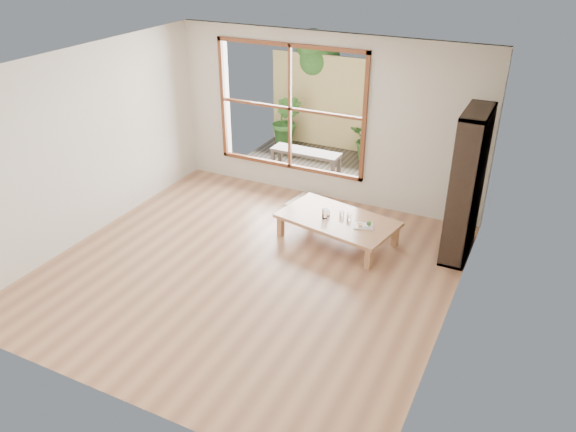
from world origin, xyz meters
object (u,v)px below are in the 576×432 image
object	(u,v)px
garden_bench	(306,154)
low_table	(338,221)
bookshelf	(467,186)
food_tray	(364,225)

from	to	relation	value
garden_bench	low_table	bearing A→B (deg)	-54.17
low_table	bookshelf	bearing A→B (deg)	25.68
food_tray	garden_bench	world-z (taller)	food_tray
low_table	bookshelf	world-z (taller)	bookshelf
low_table	garden_bench	bearing A→B (deg)	136.17
food_tray	garden_bench	distance (m)	2.74
low_table	garden_bench	distance (m)	2.43
bookshelf	food_tray	size ratio (longest dim) A/B	6.50
low_table	bookshelf	size ratio (longest dim) A/B	0.87
low_table	food_tray	size ratio (longest dim) A/B	5.66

